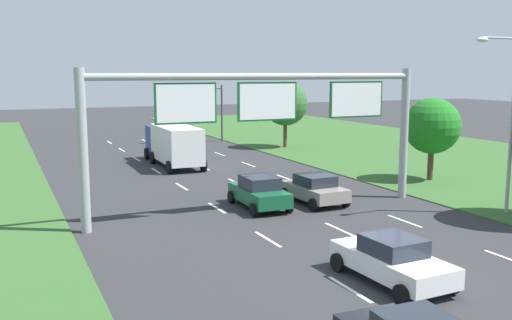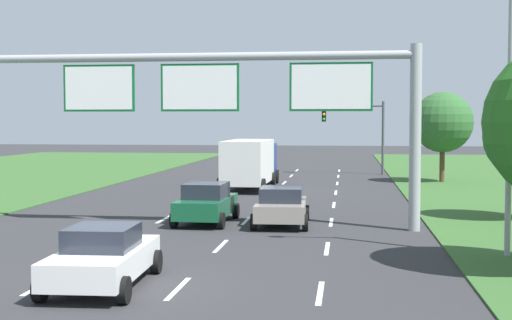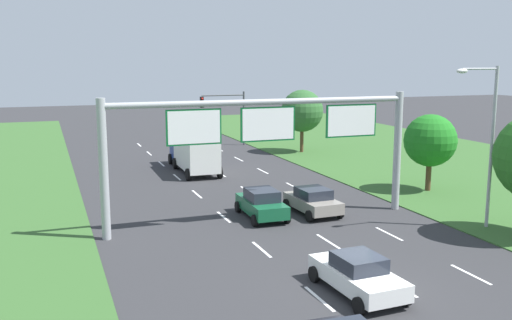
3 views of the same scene
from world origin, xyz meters
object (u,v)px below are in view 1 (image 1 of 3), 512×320
object	(u,v)px
car_mid_lane	(392,260)
box_truck	(173,143)
car_far_ahead	(259,192)
street_lamp	(507,109)
roadside_tree_far	(285,103)
sign_gantry	(268,112)
traffic_light_mast	(203,103)
car_lead_silver	(315,189)
roadside_tree_mid	(432,126)

from	to	relation	value
car_mid_lane	box_truck	distance (m)	25.92
car_far_ahead	street_lamp	world-z (taller)	street_lamp
box_truck	roadside_tree_far	world-z (taller)	roadside_tree_far
sign_gantry	traffic_light_mast	bearing A→B (deg)	77.02
car_lead_silver	roadside_tree_far	xyz separation A→B (m)	(8.84, 20.50, 3.25)
car_lead_silver	sign_gantry	xyz separation A→B (m)	(-3.09, -0.75, 4.17)
sign_gantry	roadside_tree_far	size ratio (longest dim) A/B	2.86
car_far_ahead	roadside_tree_far	size ratio (longest dim) A/B	0.70
car_mid_lane	roadside_tree_far	xyz separation A→B (m)	(12.31, 31.44, 3.26)
box_truck	street_lamp	size ratio (longest dim) A/B	0.99
car_mid_lane	traffic_light_mast	size ratio (longest dim) A/B	0.79
roadside_tree_mid	roadside_tree_far	xyz separation A→B (m)	(-1.03, 18.02, 0.55)
box_truck	roadside_tree_mid	world-z (taller)	roadside_tree_mid
car_lead_silver	car_mid_lane	xyz separation A→B (m)	(-3.46, -10.94, -0.01)
car_mid_lane	roadside_tree_far	bearing A→B (deg)	66.23
car_lead_silver	street_lamp	size ratio (longest dim) A/B	0.48
car_lead_silver	traffic_light_mast	size ratio (longest dim) A/B	0.72
box_truck	street_lamp	world-z (taller)	street_lamp
car_lead_silver	roadside_tree_mid	distance (m)	10.54
traffic_light_mast	roadside_tree_mid	bearing A→B (deg)	-75.21
traffic_light_mast	car_lead_silver	bearing A→B (deg)	-97.02
car_lead_silver	roadside_tree_far	world-z (taller)	roadside_tree_far
roadside_tree_mid	traffic_light_mast	bearing A→B (deg)	104.79
street_lamp	roadside_tree_mid	world-z (taller)	street_lamp
box_truck	roadside_tree_far	xyz separation A→B (m)	(12.11, 5.53, 2.38)
box_truck	car_lead_silver	bearing A→B (deg)	-76.58
street_lamp	traffic_light_mast	bearing A→B (deg)	96.33
car_far_ahead	box_truck	size ratio (longest dim) A/B	0.51
car_far_ahead	roadside_tree_mid	size ratio (longest dim) A/B	0.81
box_truck	sign_gantry	xyz separation A→B (m)	(0.17, -15.71, 3.30)
sign_gantry	roadside_tree_mid	xyz separation A→B (m)	(12.97, 3.22, -1.47)
roadside_tree_far	box_truck	bearing A→B (deg)	-155.44
sign_gantry	traffic_light_mast	xyz separation A→B (m)	(6.44, 27.95, -1.07)
car_far_ahead	box_truck	world-z (taller)	box_truck
sign_gantry	street_lamp	world-z (taller)	street_lamp
car_mid_lane	roadside_tree_mid	xyz separation A→B (m)	(13.34, 13.42, 2.71)
box_truck	traffic_light_mast	distance (m)	14.09
car_mid_lane	car_lead_silver	bearing A→B (deg)	70.05
roadside_tree_mid	box_truck	bearing A→B (deg)	136.46
car_lead_silver	street_lamp	bearing A→B (deg)	-41.79
car_far_ahead	street_lamp	size ratio (longest dim) A/B	0.50
car_mid_lane	street_lamp	size ratio (longest dim) A/B	0.52
car_far_ahead	traffic_light_mast	xyz separation A→B (m)	(6.42, 26.93, 3.05)
car_far_ahead	car_lead_silver	bearing A→B (deg)	-3.24
car_lead_silver	car_mid_lane	bearing A→B (deg)	-109.83
sign_gantry	traffic_light_mast	world-z (taller)	sign_gantry
car_mid_lane	sign_gantry	bearing A→B (deg)	85.53
car_lead_silver	box_truck	bearing A→B (deg)	100.03
car_mid_lane	roadside_tree_far	distance (m)	33.92
traffic_light_mast	car_far_ahead	bearing A→B (deg)	-103.41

